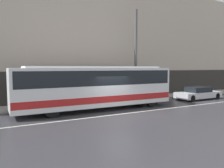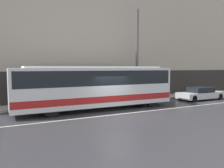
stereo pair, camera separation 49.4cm
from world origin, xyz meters
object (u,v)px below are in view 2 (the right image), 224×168
Objects in this scene: sedan_white_front at (200,94)px; pedestrian_waiting at (54,95)px; transit_bus at (96,85)px; utility_pole_near at (137,55)px.

pedestrian_waiting is at bearing 166.08° from sedan_white_front.
pedestrian_waiting is at bearing 126.49° from transit_bus.
utility_pole_near is 8.27m from pedestrian_waiting.
transit_bus is at bearing -180.00° from sedan_white_front.
utility_pole_near is at bearing 23.44° from transit_bus.
sedan_white_front is (10.93, 0.00, -1.22)m from transit_bus.
utility_pole_near is (-5.95, 2.16, 3.70)m from sedan_white_front.
sedan_white_front is 3.15× the size of pedestrian_waiting.
sedan_white_front is at bearing -13.92° from pedestrian_waiting.
pedestrian_waiting is (-13.38, 3.32, 0.27)m from sedan_white_front.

